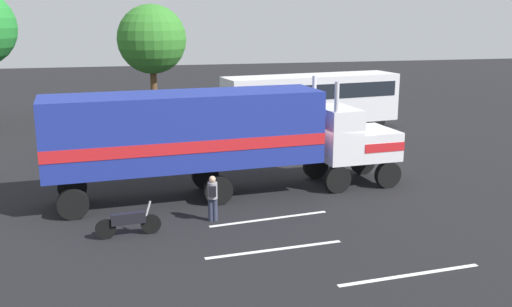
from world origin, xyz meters
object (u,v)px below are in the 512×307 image
(person_bystander, at_px, (213,197))
(semi_truck, at_px, (213,134))
(motorcycle, at_px, (129,222))
(parked_bus, at_px, (311,97))
(tree_left, at_px, (152,40))
(parked_car, at_px, (105,137))

(person_bystander, bearing_deg, semi_truck, 79.76)
(semi_truck, bearing_deg, motorcycle, -133.12)
(person_bystander, relative_size, parked_bus, 0.14)
(motorcycle, bearing_deg, tree_left, 84.11)
(person_bystander, relative_size, motorcycle, 0.77)
(semi_truck, xyz_separation_m, tree_left, (-1.20, 17.61, 2.86))
(motorcycle, height_order, tree_left, tree_left)
(parked_bus, height_order, motorcycle, parked_bus)
(motorcycle, bearing_deg, parked_bus, 53.62)
(semi_truck, height_order, parked_car, semi_truck)
(parked_bus, relative_size, tree_left, 1.47)
(person_bystander, xyz_separation_m, parked_bus, (8.51, 14.69, 1.17))
(parked_car, distance_m, tree_left, 10.50)
(parked_bus, bearing_deg, motorcycle, -126.38)
(semi_truck, relative_size, tree_left, 1.86)
(parked_car, bearing_deg, semi_truck, -63.50)
(semi_truck, relative_size, motorcycle, 6.79)
(person_bystander, height_order, motorcycle, person_bystander)
(parked_bus, bearing_deg, tree_left, 147.90)
(semi_truck, bearing_deg, person_bystander, -100.24)
(semi_truck, distance_m, parked_car, 9.86)
(semi_truck, relative_size, parked_car, 3.05)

